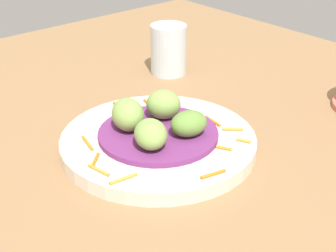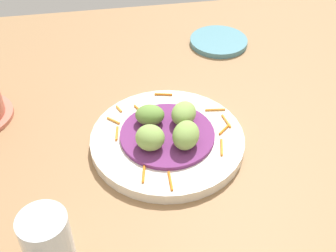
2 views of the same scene
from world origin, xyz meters
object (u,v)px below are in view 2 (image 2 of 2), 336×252
at_px(guac_scoop_left, 184,114).
at_px(water_glass, 47,241).
at_px(main_plate, 167,140).
at_px(guac_scoop_right, 150,136).
at_px(side_plate_small, 219,41).
at_px(guac_scoop_center, 150,115).
at_px(guac_scoop_back, 186,135).

bearing_deg(guac_scoop_left, water_glass, -135.02).
relative_size(main_plate, water_glass, 2.95).
height_order(guac_scoop_right, side_plate_small, guac_scoop_right).
xyz_separation_m(guac_scoop_right, side_plate_small, (0.20, 0.33, -0.04)).
bearing_deg(guac_scoop_right, main_plate, 37.11).
bearing_deg(side_plate_small, water_glass, -125.41).
bearing_deg(guac_scoop_right, water_glass, -132.25).
xyz_separation_m(guac_scoop_center, water_glass, (-0.16, -0.23, 0.00)).
bearing_deg(water_glass, guac_scoop_center, 54.43).
height_order(guac_scoop_center, water_glass, water_glass).
xyz_separation_m(main_plate, side_plate_small, (0.17, 0.31, -0.00)).
bearing_deg(main_plate, guac_scoop_back, -52.89).
relative_size(guac_scoop_center, water_glass, 0.56).
xyz_separation_m(guac_scoop_center, guac_scoop_right, (-0.01, -0.06, 0.00)).
bearing_deg(guac_scoop_right, guac_scoop_back, -7.89).
relative_size(guac_scoop_left, water_glass, 0.59).
xyz_separation_m(guac_scoop_left, guac_scoop_center, (-0.06, 0.01, -0.00)).
bearing_deg(main_plate, guac_scoop_center, 127.11).
distance_m(guac_scoop_back, water_glass, 0.27).
xyz_separation_m(guac_scoop_center, guac_scoop_back, (0.05, -0.06, 0.00)).
xyz_separation_m(guac_scoop_left, side_plate_small, (0.14, 0.28, -0.04)).
height_order(guac_scoop_center, guac_scoop_right, guac_scoop_right).
xyz_separation_m(guac_scoop_right, guac_scoop_back, (0.06, -0.01, 0.00)).
xyz_separation_m(main_plate, guac_scoop_right, (-0.03, -0.02, 0.04)).
distance_m(side_plate_small, water_glass, 0.62).
bearing_deg(guac_scoop_back, water_glass, -142.50).
bearing_deg(guac_scoop_left, guac_scoop_right, -142.89).
relative_size(guac_scoop_center, guac_scoop_right, 1.05).
distance_m(main_plate, guac_scoop_back, 0.06).
height_order(main_plate, side_plate_small, main_plate).
bearing_deg(guac_scoop_left, side_plate_small, 64.04).
height_order(guac_scoop_back, side_plate_small, guac_scoop_back).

